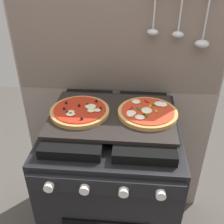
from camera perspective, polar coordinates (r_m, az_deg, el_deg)
The scene contains 5 objects.
kitchen_backsplash at distance 1.51m, azimuth 1.19°, elevation 2.14°, with size 1.10×0.09×1.55m.
stove at distance 1.46m, azimuth -0.01°, elevation -16.14°, with size 0.60×0.64×0.90m.
baking_tray at distance 1.16m, azimuth 0.00°, elevation -0.75°, with size 0.54×0.38×0.02m, color black.
pizza_left at distance 1.17m, azimuth -6.85°, elevation 0.22°, with size 0.26×0.26×0.03m.
pizza_right at distance 1.16m, azimuth 7.63°, elevation -0.05°, with size 0.26×0.26×0.03m.
Camera 1 is at (0.09, -0.98, 1.53)m, focal length 42.53 mm.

